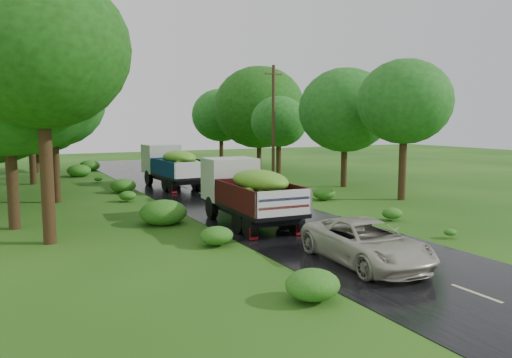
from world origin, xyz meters
TOP-DOWN VIEW (x-y plane):
  - ground at (0.00, 0.00)m, footprint 120.00×120.00m
  - road at (0.00, 5.00)m, footprint 6.50×80.00m
  - road_lines at (0.00, 6.00)m, footprint 0.12×69.60m
  - truck_near at (-1.47, 6.96)m, footprint 2.70×6.80m
  - truck_far at (-0.68, 20.35)m, footprint 2.78×6.95m
  - car at (-0.82, -0.46)m, footprint 2.66×5.20m
  - utility_pole at (6.68, 19.16)m, footprint 1.50×0.33m
  - trees_left at (-10.12, 22.93)m, footprint 8.32×32.20m
  - trees_right at (9.95, 23.33)m, footprint 5.81×29.47m
  - shrubs at (0.00, 14.00)m, footprint 11.90×44.00m

SIDE VIEW (x-z plane):
  - ground at x=0.00m, z-range 0.00..0.00m
  - road at x=0.00m, z-range 0.00..0.02m
  - road_lines at x=0.00m, z-range 0.02..0.02m
  - shrubs at x=0.00m, z-range 0.00..0.70m
  - car at x=-0.82m, z-range 0.02..1.43m
  - truck_near at x=-1.47m, z-range 0.18..3.00m
  - truck_far at x=-0.68m, z-range 0.19..3.06m
  - utility_pole at x=6.68m, z-range 0.13..8.68m
  - trees_right at x=9.95m, z-range 1.49..9.18m
  - trees_left at x=-10.12m, z-range 1.89..11.73m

